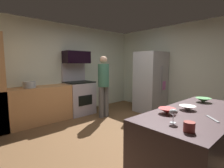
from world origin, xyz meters
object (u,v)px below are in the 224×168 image
object	(u,v)px
mixing_bowl_large	(203,100)
stock_pot	(29,85)
person_cook	(104,83)
wine_glass_near	(173,113)
mug_coffee	(189,127)
mixing_bowl_small	(167,111)
microwave	(77,57)
mixing_bowl_prep	(187,108)
refrigerator	(151,82)
oven_range	(79,96)

from	to	relation	value
mixing_bowl_large	stock_pot	world-z (taller)	stock_pot
person_cook	wine_glass_near	xyz separation A→B (m)	(-1.37, -2.73, 0.07)
person_cook	mug_coffee	distance (m)	3.27
wine_glass_near	stock_pot	world-z (taller)	stock_pot
mixing_bowl_large	mixing_bowl_small	size ratio (longest dim) A/B	1.11
person_cook	mixing_bowl_small	size ratio (longest dim) A/B	8.60
microwave	mixing_bowl_small	xyz separation A→B (m)	(-0.79, -3.35, -0.72)
microwave	mixing_bowl_prep	size ratio (longest dim) A/B	3.75
refrigerator	person_cook	bearing A→B (deg)	160.49
mixing_bowl_large	wine_glass_near	xyz separation A→B (m)	(-1.16, -0.13, 0.07)
refrigerator	mixing_bowl_small	xyz separation A→B (m)	(-2.57, -2.02, 0.02)
mixing_bowl_prep	microwave	bearing A→B (deg)	82.28
person_cook	mixing_bowl_prep	size ratio (longest dim) A/B	8.49
mixing_bowl_small	wine_glass_near	distance (m)	0.32
mixing_bowl_prep	mug_coffee	size ratio (longest dim) A/B	2.09
microwave	stock_pot	distance (m)	1.50
person_cook	oven_range	bearing A→B (deg)	114.36
oven_range	mug_coffee	bearing A→B (deg)	-107.12
mixing_bowl_prep	wine_glass_near	world-z (taller)	wine_glass_near
oven_range	person_cook	world-z (taller)	person_cook
person_cook	mug_coffee	size ratio (longest dim) A/B	17.73
stock_pot	mug_coffee	bearing A→B (deg)	-86.72
mixing_bowl_prep	mixing_bowl_large	bearing A→B (deg)	2.36
mixing_bowl_large	person_cook	bearing A→B (deg)	85.44
mixing_bowl_small	stock_pot	size ratio (longest dim) A/B	0.67
refrigerator	mixing_bowl_large	size ratio (longest dim) A/B	8.40
mixing_bowl_large	mixing_bowl_prep	xyz separation A→B (m)	(-0.59, -0.02, -0.01)
mixing_bowl_small	mixing_bowl_prep	bearing A→B (deg)	-16.13
mixing_bowl_large	mixing_bowl_prep	world-z (taller)	mixing_bowl_large
microwave	mixing_bowl_small	bearing A→B (deg)	-103.30
wine_glass_near	mug_coffee	distance (m)	0.22
oven_range	microwave	size ratio (longest dim) A/B	2.00
mixing_bowl_prep	stock_pot	bearing A→B (deg)	104.50
refrigerator	stock_pot	bearing A→B (deg)	158.10
refrigerator	stock_pot	distance (m)	3.36
wine_glass_near	mug_coffee	bearing A→B (deg)	-115.59
mixing_bowl_small	wine_glass_near	world-z (taller)	wine_glass_near
microwave	person_cook	bearing A→B (deg)	-67.96
person_cook	mixing_bowl_small	world-z (taller)	person_cook
stock_pot	mixing_bowl_small	bearing A→B (deg)	-80.54
refrigerator	mug_coffee	xyz separation A→B (m)	(-2.91, -2.41, 0.03)
person_cook	mixing_bowl_prep	world-z (taller)	person_cook
wine_glass_near	mug_coffee	world-z (taller)	wine_glass_near
microwave	wine_glass_near	distance (m)	3.76
microwave	refrigerator	distance (m)	2.34
mixing_bowl_prep	refrigerator	bearing A→B (deg)	43.22
mixing_bowl_prep	person_cook	bearing A→B (deg)	73.05
person_cook	wine_glass_near	distance (m)	3.06
person_cook	microwave	bearing A→B (deg)	112.04
mixing_bowl_small	mug_coffee	world-z (taller)	mug_coffee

